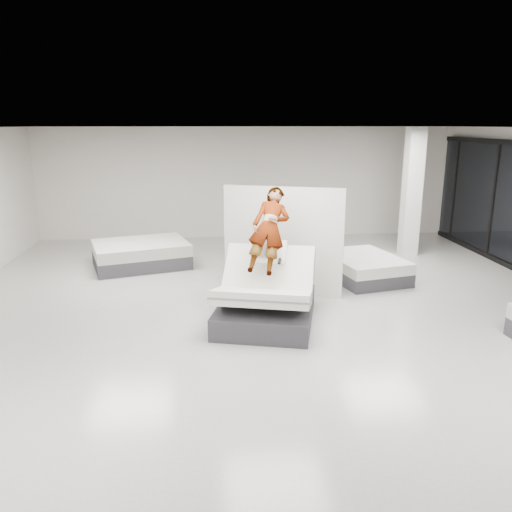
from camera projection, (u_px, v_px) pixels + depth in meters
name	position (u px, v px, depth m)	size (l,w,h in m)	color
room	(278.00, 234.00, 7.85)	(14.00, 14.04, 3.20)	#BBB7B0
hero_bed	(266.00, 299.00, 8.43)	(1.99, 2.37, 1.31)	#343439
person	(269.00, 244.00, 8.52)	(0.61, 0.40, 1.67)	slate
remote	(280.00, 261.00, 8.20)	(0.05, 0.14, 0.03)	black
divider_panel	(283.00, 242.00, 9.66)	(2.34, 0.11, 2.13)	silver
flat_bed_right_far	(363.00, 267.00, 10.83)	(1.76, 2.10, 0.50)	#343439
flat_bed_left_far	(141.00, 254.00, 11.78)	(2.48, 2.13, 0.58)	#343439
column	(412.00, 193.00, 12.53)	(0.40, 0.40, 3.20)	white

